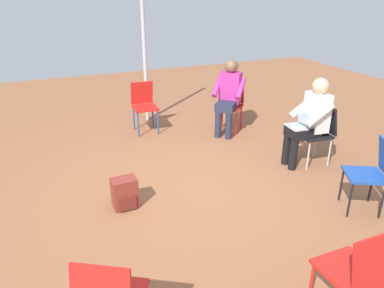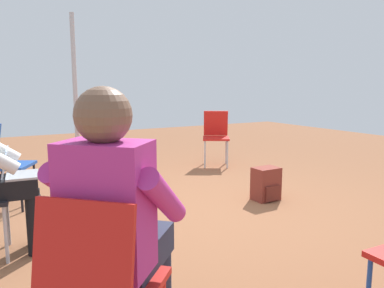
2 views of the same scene
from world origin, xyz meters
The scene contains 10 objects.
ground_plane centered at (0.00, 0.00, 0.00)m, with size 14.00×14.00×0.00m, color brown.
chair_southwest centered at (-1.13, -1.62, 0.50)m, with size 0.55×0.57×0.85m.
chair_west centered at (-2.23, -0.27, 0.50)m, with size 0.44×0.40×0.85m.
chair_east centered at (2.27, -0.03, 0.50)m, with size 0.45×0.42×0.85m.
chair_southeast centered at (1.73, -1.43, 0.50)m, with size 0.58×0.58×0.85m.
chair_south centered at (0.07, -1.91, 0.50)m, with size 0.44×0.47×0.85m.
person_with_laptop centered at (0.09, -1.74, 0.69)m, with size 0.53×0.55×1.24m.
person_in_magenta centered at (1.61, -1.31, 0.69)m, with size 0.63×0.63×1.24m.
backpack_near_laptop_user centered at (0.01, 0.88, 0.16)m, with size 0.25×0.28×0.36m.
tent_pole_far centered at (2.79, -0.24, 1.30)m, with size 0.07×0.07×2.59m, color #B2B2B7.
Camera 1 is at (-3.69, 1.65, 2.39)m, focal length 35.00 mm.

